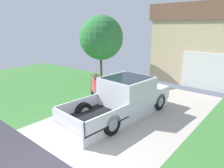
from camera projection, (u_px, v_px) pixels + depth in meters
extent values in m
cube|color=#BAB0A5|center=(138.00, 112.00, 9.48)|extent=(5.20, 9.00, 0.06)
cube|color=#3F7B39|center=(38.00, 81.00, 14.77)|extent=(12.00, 9.00, 0.06)
cube|color=silver|center=(119.00, 112.00, 8.84)|extent=(2.06, 5.38, 0.42)
cube|color=silver|center=(127.00, 91.00, 8.98)|extent=(1.98, 2.06, 1.25)
cube|color=#1E2833|center=(127.00, 83.00, 8.87)|extent=(1.75, 1.89, 0.52)
cube|color=silver|center=(147.00, 91.00, 10.13)|extent=(1.92, 1.28, 0.60)
cube|color=black|center=(92.00, 118.00, 7.71)|extent=(2.00, 2.31, 0.06)
cube|color=silver|center=(77.00, 106.00, 8.24)|extent=(0.21, 2.19, 0.54)
cube|color=silver|center=(108.00, 120.00, 7.05)|extent=(0.21, 2.19, 0.54)
cube|color=silver|center=(68.00, 122.00, 6.90)|extent=(1.85, 0.19, 0.54)
cube|color=black|center=(120.00, 78.00, 10.05)|extent=(0.11, 0.19, 0.20)
cylinder|color=black|center=(132.00, 94.00, 10.63)|extent=(0.32, 0.82, 0.80)
cylinder|color=#9E9EA3|center=(132.00, 94.00, 10.63)|extent=(0.31, 0.46, 0.44)
cylinder|color=black|center=(158.00, 101.00, 9.57)|extent=(0.32, 0.82, 0.80)
cylinder|color=#9E9EA3|center=(158.00, 101.00, 9.57)|extent=(0.31, 0.46, 0.44)
cylinder|color=black|center=(83.00, 112.00, 8.40)|extent=(0.32, 0.82, 0.80)
cylinder|color=#9E9EA3|center=(83.00, 112.00, 8.40)|extent=(0.31, 0.46, 0.44)
cylinder|color=black|center=(111.00, 124.00, 7.35)|extent=(0.32, 0.82, 0.80)
cylinder|color=#9E9EA3|center=(111.00, 124.00, 7.35)|extent=(0.31, 0.46, 0.44)
cylinder|color=black|center=(93.00, 98.00, 9.95)|extent=(0.14, 0.14, 0.83)
cylinder|color=black|center=(99.00, 99.00, 9.81)|extent=(0.14, 0.14, 0.83)
cylinder|color=#E55959|center=(96.00, 85.00, 9.70)|extent=(0.33, 0.33, 0.60)
cylinder|color=brown|center=(92.00, 85.00, 9.77)|extent=(0.09, 0.09, 0.59)
cylinder|color=brown|center=(99.00, 86.00, 9.63)|extent=(0.09, 0.09, 0.59)
sphere|color=brown|center=(95.00, 76.00, 9.58)|extent=(0.22, 0.22, 0.22)
cylinder|color=brown|center=(95.00, 75.00, 9.56)|extent=(0.50, 0.50, 0.01)
cone|color=brown|center=(95.00, 74.00, 9.55)|extent=(0.23, 0.23, 0.12)
cube|color=#B24C56|center=(96.00, 107.00, 9.65)|extent=(0.35, 0.16, 0.25)
torus|color=#B24C56|center=(95.00, 103.00, 9.60)|extent=(0.32, 0.02, 0.32)
cube|color=white|center=(208.00, 72.00, 12.35)|extent=(3.10, 0.06, 2.27)
cylinder|color=brown|center=(101.00, 66.00, 14.67)|extent=(0.16, 0.16, 2.02)
sphere|color=#337D3C|center=(99.00, 39.00, 14.31)|extent=(2.48, 2.48, 2.48)
sphere|color=#337D3C|center=(102.00, 36.00, 14.05)|extent=(2.76, 2.76, 2.76)
sphere|color=#337D3C|center=(101.00, 38.00, 14.00)|extent=(3.03, 3.03, 3.03)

